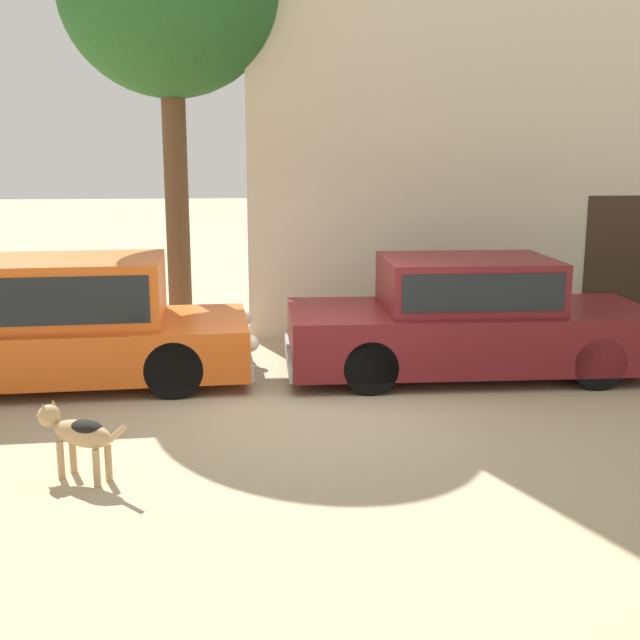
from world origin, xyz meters
name	(u,v)px	position (x,y,z in m)	size (l,w,h in m)	color
ground_plane	(310,403)	(0.00, 0.00, 0.00)	(80.00, 80.00, 0.00)	tan
parked_sedan_nearest	(59,319)	(-2.93, 1.04, 0.79)	(4.57, 2.04, 1.52)	#D15619
parked_sedan_second	(468,317)	(2.06, 1.04, 0.72)	(4.65, 1.81, 1.47)	maroon
stray_dog_spotted	(77,432)	(-2.12, -1.92, 0.42)	(0.90, 0.59, 0.64)	tan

